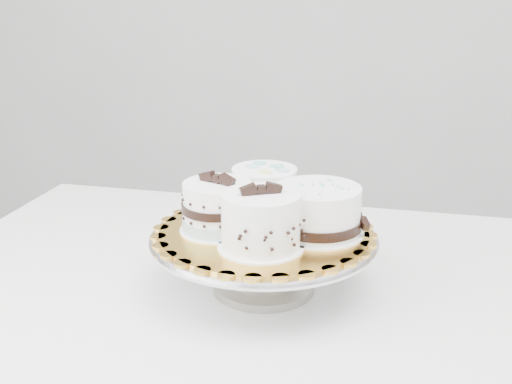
# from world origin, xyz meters

# --- Properties ---
(table) EXTENTS (1.31, 0.96, 0.75)m
(table) POSITION_xyz_m (-0.14, 0.04, 0.67)
(table) COLOR silver
(table) RESTS_ON floor
(cake_stand) EXTENTS (0.33, 0.33, 0.09)m
(cake_stand) POSITION_xyz_m (-0.19, 0.06, 0.81)
(cake_stand) COLOR gray
(cake_stand) RESTS_ON table
(cake_board) EXTENTS (0.33, 0.33, 0.00)m
(cake_board) POSITION_xyz_m (-0.19, 0.06, 0.84)
(cake_board) COLOR orange
(cake_board) RESTS_ON cake_stand
(cake_swirl) EXTENTS (0.14, 0.14, 0.09)m
(cake_swirl) POSITION_xyz_m (-0.18, -0.01, 0.88)
(cake_swirl) COLOR white
(cake_swirl) RESTS_ON cake_board
(cake_banded) EXTENTS (0.13, 0.13, 0.09)m
(cake_banded) POSITION_xyz_m (-0.25, 0.05, 0.88)
(cake_banded) COLOR white
(cake_banded) RESTS_ON cake_board
(cake_dots) EXTENTS (0.12, 0.12, 0.08)m
(cake_dots) POSITION_xyz_m (-0.19, 0.13, 0.88)
(cake_dots) COLOR white
(cake_dots) RESTS_ON cake_board
(cake_ribbon) EXTENTS (0.15, 0.15, 0.07)m
(cake_ribbon) POSITION_xyz_m (-0.11, 0.06, 0.88)
(cake_ribbon) COLOR white
(cake_ribbon) RESTS_ON cake_board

